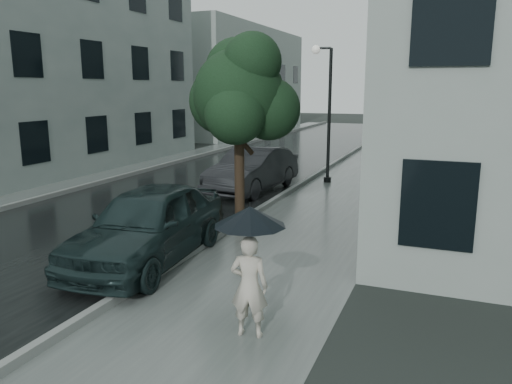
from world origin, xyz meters
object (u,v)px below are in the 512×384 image
at_px(street_tree, 240,93).
at_px(car_far, 253,170).
at_px(pedestrian, 249,286).
at_px(car_near, 148,224).
at_px(lamp_post, 325,105).

bearing_deg(street_tree, car_far, 108.24).
relative_size(pedestrian, street_tree, 0.31).
relative_size(car_near, car_far, 1.02).
relative_size(street_tree, car_near, 1.04).
bearing_deg(car_far, car_near, -79.96).
relative_size(pedestrian, lamp_post, 0.30).
bearing_deg(car_near, lamp_post, 78.84).
distance_m(pedestrian, car_near, 3.80).
relative_size(pedestrian, car_near, 0.33).
distance_m(lamp_post, car_far, 3.78).
relative_size(lamp_post, car_near, 1.09).
distance_m(pedestrian, lamp_post, 12.36).
bearing_deg(car_far, lamp_post, 58.53).
bearing_deg(street_tree, car_near, -103.86).
bearing_deg(car_far, street_tree, -66.92).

